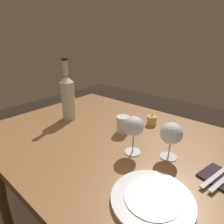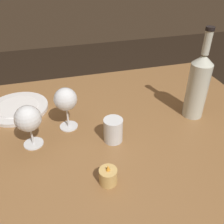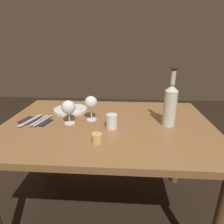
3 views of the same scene
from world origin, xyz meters
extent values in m
cube|color=olive|center=(0.00, 0.00, 0.72)|extent=(1.30, 0.90, 0.04)
cylinder|color=brown|center=(-0.58, -0.38, 0.35)|extent=(0.06, 0.06, 0.70)
cylinder|color=brown|center=(-0.58, 0.38, 0.35)|extent=(0.06, 0.06, 0.70)
cylinder|color=white|center=(0.11, -0.04, 0.74)|extent=(0.07, 0.07, 0.00)
cylinder|color=white|center=(0.11, -0.04, 0.79)|extent=(0.01, 0.01, 0.08)
sphere|color=white|center=(0.11, -0.04, 0.86)|extent=(0.08, 0.08, 0.08)
cylinder|color=#42070F|center=(0.11, -0.04, 0.86)|extent=(0.06, 0.06, 0.02)
cylinder|color=white|center=(0.23, 0.02, 0.74)|extent=(0.07, 0.07, 0.00)
cylinder|color=white|center=(0.23, 0.02, 0.78)|extent=(0.01, 0.01, 0.07)
sphere|color=white|center=(0.23, 0.02, 0.85)|extent=(0.09, 0.09, 0.09)
cylinder|color=#42070F|center=(0.23, 0.02, 0.85)|extent=(0.07, 0.07, 0.03)
cylinder|color=silver|center=(-0.37, 0.01, 0.85)|extent=(0.08, 0.08, 0.21)
cone|color=silver|center=(-0.37, 0.01, 0.97)|extent=(0.08, 0.08, 0.03)
cylinder|color=silver|center=(-0.37, 0.01, 1.03)|extent=(0.03, 0.03, 0.08)
cylinder|color=black|center=(-0.37, 0.01, 1.08)|extent=(0.03, 0.03, 0.01)
cylinder|color=white|center=(-0.03, 0.07, 0.78)|extent=(0.07, 0.07, 0.08)
cylinder|color=silver|center=(-0.03, 0.07, 0.76)|extent=(0.06, 0.06, 0.04)
cylinder|color=#DBB266|center=(0.03, 0.24, 0.76)|extent=(0.05, 0.05, 0.05)
cylinder|color=white|center=(0.03, 0.24, 0.76)|extent=(0.04, 0.04, 0.03)
cone|color=#F99E2D|center=(0.03, 0.24, 0.80)|extent=(0.01, 0.01, 0.02)
cylinder|color=white|center=(0.29, -0.21, 0.75)|extent=(0.24, 0.24, 0.01)
cylinder|color=white|center=(0.29, -0.21, 0.76)|extent=(0.16, 0.16, 0.00)
cube|color=silver|center=(0.43, 0.01, 0.75)|extent=(0.06, 0.18, 0.00)
cube|color=silver|center=(0.41, 0.01, 0.75)|extent=(0.06, 0.18, 0.00)
camera|label=1|loc=(0.47, -0.60, 1.18)|focal=30.15mm
camera|label=2|loc=(0.15, 0.71, 1.31)|focal=40.29mm
camera|label=3|loc=(-0.10, 1.09, 1.23)|focal=30.67mm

